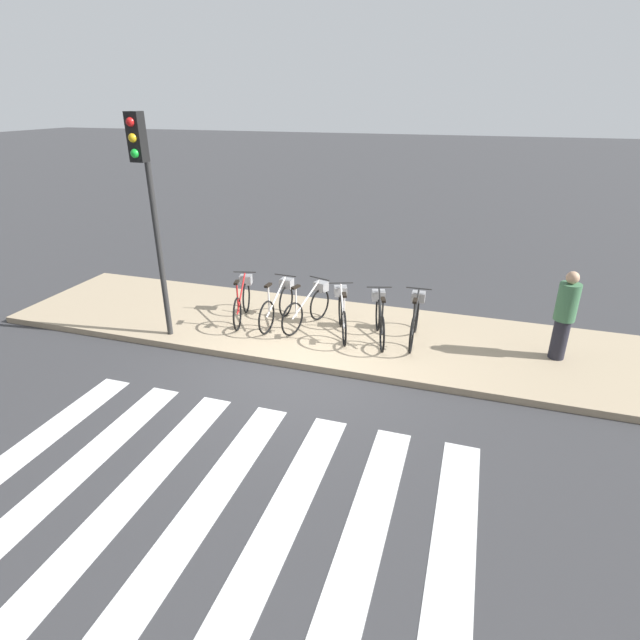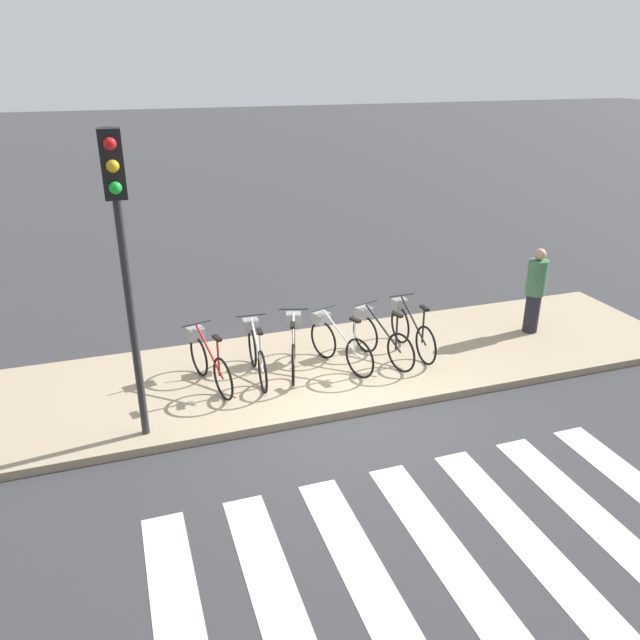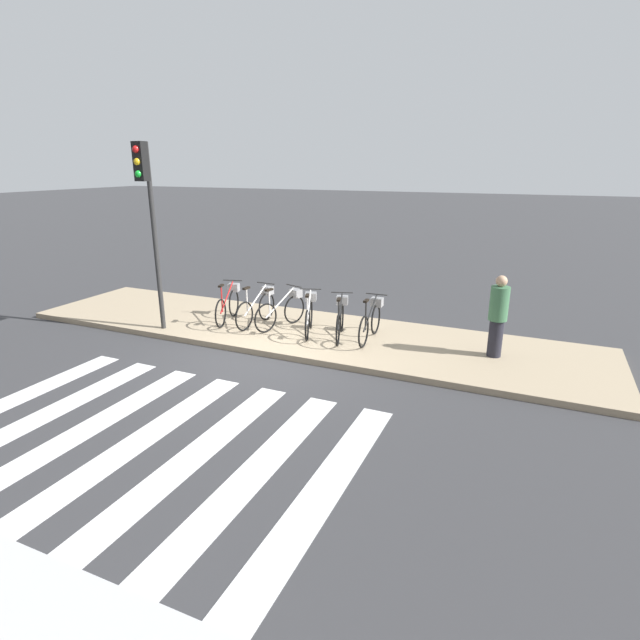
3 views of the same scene
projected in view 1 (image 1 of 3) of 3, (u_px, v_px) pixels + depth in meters
ground_plane at (301, 370)px, 8.39m from camera, size 120.00×120.00×0.00m
sidewalk at (327, 331)px, 9.64m from camera, size 12.71×2.94×0.12m
parked_bicycle_0 at (243, 299)px, 9.88m from camera, size 0.54×1.49×0.94m
parked_bicycle_1 at (279, 302)px, 9.71m from camera, size 0.46×1.52×0.94m
parked_bicycle_2 at (309, 305)px, 9.58m from camera, size 0.60×1.47×0.94m
parked_bicycle_3 at (342, 312)px, 9.29m from camera, size 0.65×1.45×0.94m
parked_bicycle_4 at (380, 317)px, 9.08m from camera, size 0.58×1.47×0.94m
parked_bicycle_5 at (415, 318)px, 9.02m from camera, size 0.46×1.52×0.94m
pedestrian at (565, 314)px, 8.21m from camera, size 0.34×0.34×1.54m
traffic_light at (146, 184)px, 8.18m from camera, size 0.24×0.40×3.88m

